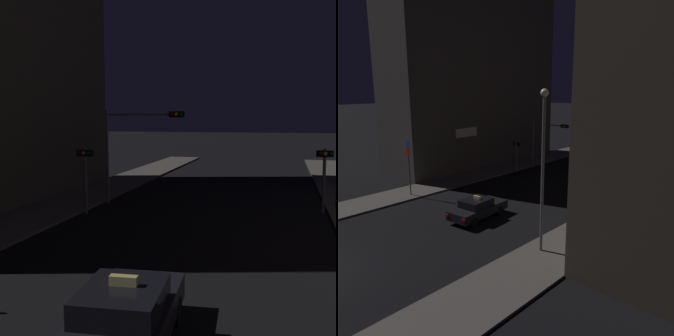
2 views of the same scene
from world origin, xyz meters
TOP-DOWN VIEW (x-y plane):
  - sidewalk_left at (-7.69, 25.70)m, footprint 3.48×55.40m
  - sidewalk_right at (7.69, 25.70)m, footprint 3.48×55.40m
  - building_facade_left at (-12.44, 22.92)m, footprint 6.11×21.47m
  - taxi at (0.77, 10.37)m, footprint 2.15×4.58m
  - traffic_light_overhead at (-3.99, 25.00)m, footprint 4.43×0.42m
  - traffic_light_left_kerb at (-5.70, 22.20)m, footprint 0.80×0.42m
  - traffic_light_right_kerb at (5.70, 25.30)m, footprint 0.80×0.42m
  - sign_pole_left at (-6.97, 10.12)m, footprint 0.63×0.10m
  - street_lamp_near_block at (7.03, 9.13)m, footprint 0.42×0.42m
  - street_lamp_far_block at (6.48, 26.63)m, footprint 0.53×0.53m

SIDE VIEW (x-z plane):
  - sidewalk_left at x=-7.69m, z-range 0.00..0.13m
  - sidewalk_right at x=7.69m, z-range 0.00..0.13m
  - taxi at x=0.77m, z-range -0.07..1.55m
  - traffic_light_right_kerb at x=5.70m, z-range 0.73..3.96m
  - traffic_light_left_kerb at x=-5.70m, z-range 0.74..4.01m
  - sign_pole_left at x=-6.97m, z-range 0.63..5.17m
  - traffic_light_overhead at x=-3.99m, z-range 1.18..6.34m
  - street_lamp_near_block at x=7.03m, z-range 1.03..9.70m
  - street_lamp_far_block at x=6.48m, z-range 1.60..9.70m
  - building_facade_left at x=-12.44m, z-range 0.00..23.63m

